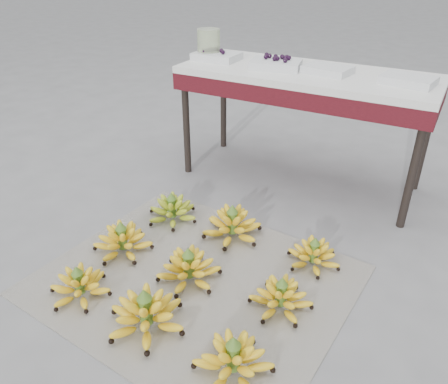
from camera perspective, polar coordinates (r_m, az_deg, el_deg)
The scene contains 17 objects.
ground at distance 1.96m, azimuth -1.36°, elevation -10.88°, with size 60.00×60.00×0.00m, color slate.
newspaper_mat at distance 1.93m, azimuth -3.77°, elevation -11.41°, with size 1.25×1.05×0.01m, color beige.
bunch_front_left at distance 1.91m, azimuth -18.34°, elevation -11.52°, with size 0.26×0.26×0.15m.
bunch_front_center at distance 1.71m, azimuth -10.13°, elevation -15.42°, with size 0.32×0.32×0.18m.
bunch_front_right at distance 1.56m, azimuth 1.21°, elevation -21.12°, with size 0.32×0.32×0.17m.
bunch_mid_left at distance 2.11m, azimuth -13.10°, elevation -6.27°, with size 0.33×0.33×0.17m.
bunch_mid_center at distance 1.90m, azimuth -4.60°, elevation -9.96°, with size 0.36×0.36×0.17m.
bunch_mid_right at distance 1.78m, azimuth 7.45°, elevation -13.49°, with size 0.31×0.31×0.15m.
bunch_back_left at distance 2.30m, azimuth -6.78°, elevation -2.38°, with size 0.32×0.32×0.16m.
bunch_back_center at distance 2.15m, azimuth 1.08°, elevation -4.38°, with size 0.37×0.37×0.18m.
bunch_back_right at distance 2.02m, azimuth 11.63°, elevation -8.06°, with size 0.26×0.26×0.15m.
vendor_table at distance 2.54m, azimuth 10.63°, elevation 13.64°, with size 1.40×0.56×0.67m.
tray_far_left at distance 2.72m, azimuth -0.99°, elevation 17.36°, with size 0.26×0.19×0.07m.
tray_left at distance 2.54m, azimuth 6.79°, elevation 16.30°, with size 0.31×0.25×0.07m.
tray_right at distance 2.48m, azimuth 13.38°, elevation 15.29°, with size 0.26×0.21×0.04m.
tray_far_right at distance 2.39m, azimuth 22.94°, elevation 13.33°, with size 0.27×0.21×0.04m.
glass_jar at distance 2.75m, azimuth -2.02°, elevation 18.77°, with size 0.14×0.14×0.17m, color #E3F5C3.
Camera 1 is at (0.76, -1.28, 1.27)m, focal length 35.00 mm.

